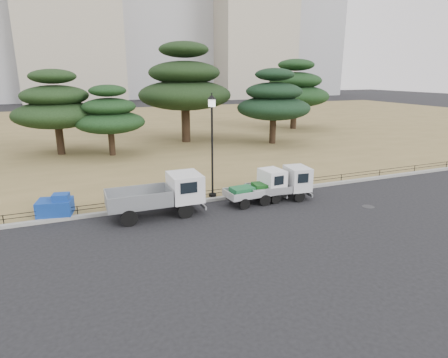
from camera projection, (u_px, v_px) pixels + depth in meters
name	position (u px, v px, depth m)	size (l,w,h in m)	color
ground	(240.00, 217.00, 17.41)	(220.00, 220.00, 0.00)	black
lawn	(134.00, 129.00, 44.66)	(120.00, 56.00, 0.15)	olive
curb	(220.00, 198.00, 19.71)	(120.00, 0.25, 0.16)	gray
truck_large	(161.00, 194.00, 17.33)	(4.35, 1.76, 1.90)	black
truck_kei_front	(259.00, 187.00, 19.18)	(3.20, 1.57, 1.64)	black
truck_kei_rear	(283.00, 184.00, 19.57)	(3.38, 1.69, 1.71)	black
street_lamp	(212.00, 129.00, 18.88)	(0.47, 0.47, 5.27)	black
pipe_fence	(219.00, 191.00, 19.74)	(38.00, 0.04, 0.40)	black
tarp_pile	(56.00, 206.00, 17.19)	(1.68, 1.37, 1.00)	#143D9D
manhole	(368.00, 207.00, 18.70)	(0.60, 0.60, 0.01)	#2D2D30
pine_west_near	(56.00, 106.00, 29.10)	(6.62, 6.62, 6.62)	black
pine_center_left	(110.00, 115.00, 28.97)	(5.38, 5.38, 5.46)	black
pine_center_right	(185.00, 85.00, 34.26)	(8.53, 8.53, 9.05)	black
pine_east_near	(274.00, 101.00, 33.87)	(6.68, 6.68, 6.75)	black
pine_east_far	(295.00, 89.00, 42.89)	(7.82, 7.82, 7.86)	black
tower_east	(250.00, 4.00, 98.46)	(20.00, 18.00, 48.00)	#AAA08C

